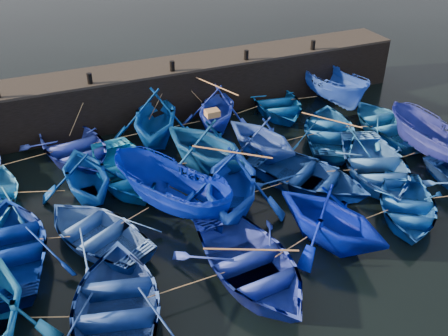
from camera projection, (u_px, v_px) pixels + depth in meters
name	position (u px, v px, depth m)	size (l,w,h in m)	color
ground	(258.00, 227.00, 18.39)	(120.00, 120.00, 0.00)	black
quay_wall	(169.00, 90.00, 25.87)	(26.00, 2.50, 2.50)	black
quay_top	(167.00, 66.00, 25.17)	(26.00, 2.50, 0.12)	black
bollard_1	(90.00, 78.00, 22.97)	(0.24, 0.24, 0.50)	black
bollard_2	(172.00, 66.00, 24.31)	(0.24, 0.24, 0.50)	black
bollard_3	(246.00, 55.00, 25.64)	(0.24, 0.24, 0.50)	black
bollard_4	(313.00, 45.00, 26.98)	(0.24, 0.24, 0.50)	black
boat_1	(74.00, 147.00, 22.21)	(3.95, 5.52, 1.14)	#263AC2
boat_2	(155.00, 116.00, 23.23)	(4.22, 4.89, 2.58)	#043E97
boat_3	(217.00, 108.00, 24.42)	(3.62, 4.20, 2.21)	#1B34D1
boat_4	(276.00, 103.00, 26.27)	(3.62, 5.06, 1.05)	navy
boat_5	(332.00, 86.00, 26.94)	(2.01, 5.32, 2.06)	blue
boat_7	(86.00, 174.00, 19.40)	(3.59, 4.16, 2.19)	navy
boat_8	(125.00, 171.00, 20.63)	(3.74, 5.23, 1.09)	blue
boat_9	(206.00, 144.00, 21.02)	(4.15, 4.82, 2.54)	navy
boat_10	(261.00, 136.00, 22.05)	(3.45, 4.00, 2.10)	blue
boat_11	(330.00, 131.00, 23.61)	(3.69, 5.15, 1.07)	navy
boat_12	(387.00, 124.00, 24.27)	(3.55, 4.96, 1.03)	#185E9C
boat_13	(9.00, 246.00, 16.64)	(3.91, 5.47, 1.13)	navy
boat_14	(96.00, 231.00, 17.40)	(3.36, 4.70, 0.97)	#2D58B7
boat_15	(171.00, 192.00, 18.50)	(2.01, 5.32, 2.06)	#00168F
boat_16	(232.00, 182.00, 18.59)	(4.17, 4.84, 2.55)	#072CB3
boat_17	(308.00, 176.00, 20.26)	(3.77, 5.27, 1.09)	navy
boat_18	(375.00, 165.00, 20.96)	(3.94, 5.51, 1.14)	blue
boat_19	(433.00, 141.00, 21.90)	(1.87, 4.97, 1.92)	navy
boat_21	(118.00, 306.00, 14.41)	(3.94, 5.51, 1.14)	navy
boat_22	(250.00, 264.00, 15.89)	(3.95, 5.52, 1.15)	#1C31AA
boat_23	(331.00, 217.00, 17.03)	(3.74, 4.34, 2.29)	#0012A6
boat_24	(407.00, 206.00, 18.67)	(3.18, 4.45, 0.92)	#114BA2
wooden_crate	(212.00, 113.00, 20.37)	(0.56, 0.46, 0.27)	olive
mooring_ropes	(203.00, 147.00, 21.62)	(18.04, 11.82, 2.10)	tan
loose_oars	(260.00, 142.00, 20.15)	(9.69, 12.13, 1.54)	#99724C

